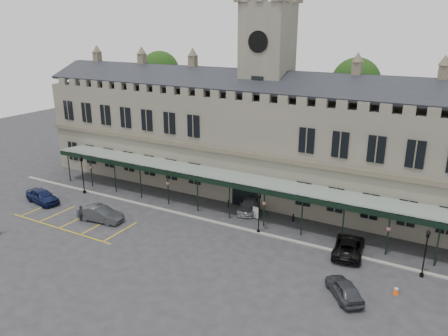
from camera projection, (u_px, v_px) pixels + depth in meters
The scene contains 21 objects.
ground at pixel (193, 246), 40.73m from camera, with size 140.00×140.00×0.00m, color #2A2A2C.
station_building at pixel (265, 142), 51.92m from camera, with size 60.00×10.36×17.30m.
clock_tower at pixel (267, 85), 49.94m from camera, with size 5.60×5.60×24.80m.
canopy at pixel (231, 197), 46.17m from camera, with size 50.00×4.10×4.30m.
kerb at pixel (222, 224), 45.27m from camera, with size 60.00×0.40×0.12m, color gray.
parking_markings at pixel (74, 221), 45.97m from camera, with size 16.00×6.00×0.01m, color gold, non-canonical shape.
tree_behind_left at pixel (160, 72), 67.70m from camera, with size 6.00×6.00×16.00m.
tree_behind_mid at pixel (356, 84), 53.79m from camera, with size 6.00×6.00×16.00m.
lamp_post_left at pixel (82, 171), 52.89m from camera, with size 0.46×0.46×4.82m.
lamp_post_mid at pixel (259, 209), 42.58m from camera, with size 0.41×0.41×4.36m.
lamp_post_right at pixel (426, 249), 35.03m from camera, with size 0.40×0.40×4.24m.
traffic_cone at pixel (396, 290), 33.42m from camera, with size 0.43×0.43×0.68m.
sign_board at pixel (256, 213), 46.52m from camera, with size 0.75×0.14×1.28m.
bollard_left at pixel (228, 204), 49.33m from camera, with size 0.16×0.16×0.90m, color black.
bollard_right at pixel (293, 218), 45.81m from camera, with size 0.15×0.15×0.85m, color black.
car_left_a at pixel (42, 196), 50.52m from camera, with size 1.96×4.86×1.66m, color #0D153A.
car_left_b at pixel (101, 214), 45.79m from camera, with size 1.71×4.90×1.62m, color #34363B.
car_taxi at pixel (249, 205), 48.35m from camera, with size 1.91×4.69×1.36m, color gray.
car_van at pixel (349, 246), 39.24m from camera, with size 2.49×5.40×1.50m, color black.
car_right_a at pixel (344, 289), 32.89m from camera, with size 1.68×4.18×1.42m, color #34363B.
person_a at pixel (82, 214), 45.72m from camera, with size 0.64×0.42×1.76m, color black.
Camera 1 is at (20.33, -30.39, 19.59)m, focal length 35.00 mm.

